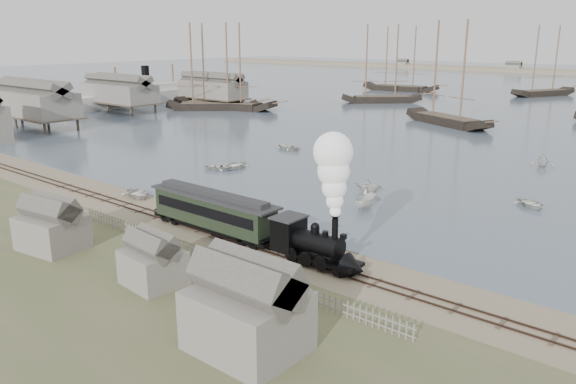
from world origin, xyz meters
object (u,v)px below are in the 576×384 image
Objects in this scene: beached_dinghy at (138,193)px; steamship at (146,84)px; locomotive at (327,210)px; passenger_coach at (213,210)px.

beached_dinghy is 0.09× the size of steamship.
locomotive is 2.45× the size of beached_dinghy.
locomotive is at bearing -122.11° from steamship.
steamship reaches higher than beached_dinghy.
beached_dinghy is (-27.16, 2.74, -4.18)m from locomotive.
locomotive reaches higher than passenger_coach.
passenger_coach reaches higher than beached_dinghy.
steamship is at bearing 68.55° from beached_dinghy.
locomotive is 27.61m from beached_dinghy.
beached_dinghy is (-14.94, 2.74, -1.71)m from passenger_coach.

